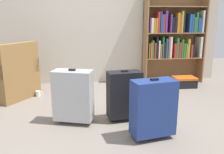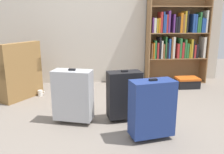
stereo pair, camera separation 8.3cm
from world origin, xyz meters
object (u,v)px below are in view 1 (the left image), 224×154
(bookshelf, at_px, (174,35))
(suitcase_silver, at_px, (73,95))
(armchair, at_px, (10,78))
(storage_box, at_px, (184,82))
(mug, at_px, (38,94))
(suitcase_black, at_px, (124,94))
(suitcase_navy_blue, at_px, (153,108))

(bookshelf, relative_size, suitcase_silver, 2.84)
(armchair, relative_size, suitcase_silver, 1.43)
(storage_box, bearing_deg, mug, -175.32)
(armchair, xyz_separation_m, suitcase_silver, (1.04, -1.13, 0.04))
(suitcase_silver, bearing_deg, bookshelf, 41.95)
(bookshelf, bearing_deg, suitcase_black, -126.88)
(mug, bearing_deg, bookshelf, 13.95)
(suitcase_silver, xyz_separation_m, suitcase_navy_blue, (0.85, -0.49, -0.01))
(mug, distance_m, suitcase_black, 1.68)
(armchair, distance_m, suitcase_black, 2.02)
(bookshelf, bearing_deg, mug, -166.05)
(suitcase_silver, bearing_deg, storage_box, 33.00)
(suitcase_black, bearing_deg, bookshelf, 53.12)
(armchair, bearing_deg, suitcase_silver, -47.26)
(storage_box, bearing_deg, suitcase_silver, -147.00)
(mug, xyz_separation_m, suitcase_black, (1.25, -1.09, 0.29))
(storage_box, bearing_deg, suitcase_navy_blue, -122.95)
(bookshelf, height_order, suitcase_navy_blue, bookshelf)
(suitcase_black, relative_size, suitcase_navy_blue, 0.97)
(suitcase_black, xyz_separation_m, suitcase_silver, (-0.63, -0.01, 0.02))
(bookshelf, relative_size, suitcase_black, 2.98)
(suitcase_black, bearing_deg, suitcase_navy_blue, -66.47)
(storage_box, xyz_separation_m, suitcase_silver, (-2.02, -1.31, 0.26))
(suitcase_navy_blue, bearing_deg, armchair, 139.41)
(suitcase_black, height_order, suitcase_silver, suitcase_silver)
(bookshelf, relative_size, storage_box, 4.79)
(mug, bearing_deg, suitcase_silver, -60.75)
(mug, height_order, suitcase_silver, suitcase_silver)
(storage_box, distance_m, suitcase_black, 1.92)
(armchair, bearing_deg, bookshelf, 11.40)
(suitcase_navy_blue, bearing_deg, bookshelf, 64.28)
(armchair, relative_size, suitcase_black, 1.50)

